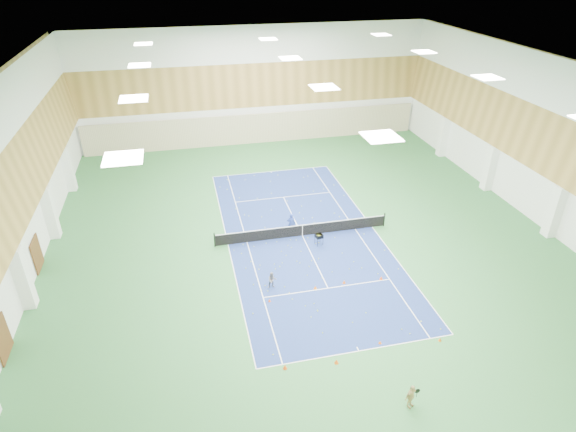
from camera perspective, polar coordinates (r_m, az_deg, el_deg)
The scene contains 22 objects.
ground at distance 35.46m, azimuth 1.71°, elevation -2.36°, with size 40.00×40.00×0.00m, color #2D6935.
room_shell at distance 32.71m, azimuth 1.86°, elevation 6.62°, with size 36.00×40.00×12.00m, color white, non-canonical shape.
wood_cladding at distance 31.99m, azimuth 1.92°, elevation 9.93°, with size 36.00×40.00×8.00m, color #AB833F, non-canonical shape.
ceiling_light_grid at distance 30.91m, azimuth 2.05°, elevation 16.80°, with size 21.40×25.40×0.06m, color white, non-canonical shape.
court_surface at distance 35.45m, azimuth 1.71°, elevation -2.35°, with size 10.97×23.77×0.01m, color navy.
tennis_balls_scatter at distance 35.43m, azimuth 1.71°, elevation -2.29°, with size 10.57×22.77×0.07m, color #BCDA25, non-canonical shape.
tennis_net at distance 35.17m, azimuth 1.72°, elevation -1.60°, with size 12.80×0.10×1.10m, color black, non-canonical shape.
back_curtain at distance 52.36m, azimuth -3.78°, elevation 10.30°, with size 35.40×0.16×3.20m, color #C6B793.
door_left_a at distance 29.25m, azimuth -30.73°, elevation -12.43°, with size 0.08×1.80×2.20m, color #593319.
door_left_b at distance 35.47m, azimuth -27.62°, elevation -4.01°, with size 0.08×1.80×2.20m, color #593319.
coach at distance 35.39m, azimuth 0.38°, elevation -0.87°, with size 0.60×0.39×1.63m, color #213899.
child_court at distance 30.06m, azimuth -1.89°, elevation -7.60°, with size 0.54×0.42×1.12m, color gray.
child_apron at distance 24.14m, azimuth 14.37°, elevation -19.99°, with size 0.77×0.32×1.31m, color tan.
ball_cart at distance 34.27m, azimuth 3.68°, elevation -2.77°, with size 0.51×0.51×0.88m, color black, non-canonical shape.
cone_svc_a at distance 29.27m, azimuth -2.21°, elevation -9.95°, with size 0.18×0.18×0.20m, color #F64B0C.
cone_svc_b at distance 30.23m, azimuth 3.26°, elevation -8.44°, with size 0.22×0.22×0.25m, color orange.
cone_svc_c at distance 30.85m, azimuth 6.68°, elevation -7.75°, with size 0.21×0.21×0.24m, color #D5520B.
cone_svc_d at distance 31.53m, azimuth 10.99°, elevation -7.21°, with size 0.22×0.22×0.25m, color #EF440C.
cone_base_a at distance 25.39m, azimuth -0.35°, elevation -17.43°, with size 0.22×0.22×0.24m, color #FF4C0D.
cone_base_b at distance 25.75m, azimuth 5.77°, elevation -16.77°, with size 0.23×0.23×0.25m, color #FF590D.
cone_base_c at distance 27.09m, azimuth 10.86°, elevation -14.47°, with size 0.18×0.18×0.20m, color #FD5F0D.
cone_base_d at distance 28.01m, azimuth 17.57°, elevation -13.77°, with size 0.18×0.18×0.19m, color #F05C0C.
Camera 1 is at (-7.83, -29.14, 18.62)m, focal length 30.00 mm.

